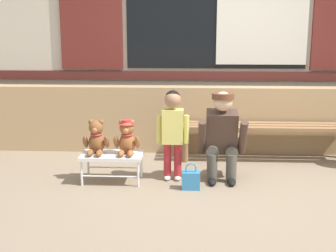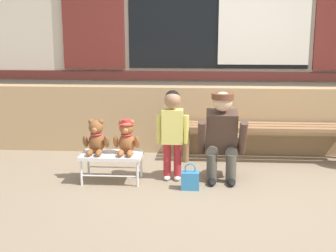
% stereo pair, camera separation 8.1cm
% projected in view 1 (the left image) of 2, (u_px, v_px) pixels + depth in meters
% --- Properties ---
extents(ground_plane, '(60.00, 60.00, 0.00)m').
position_uv_depth(ground_plane, '(222.00, 189.00, 4.51)').
color(ground_plane, '#84725B').
extents(brick_low_wall, '(7.98, 0.25, 0.85)m').
position_uv_depth(brick_low_wall, '(216.00, 119.00, 5.81)').
color(brick_low_wall, tan).
rests_on(brick_low_wall, ground).
extents(shop_facade, '(8.14, 0.26, 3.46)m').
position_uv_depth(shop_facade, '(216.00, 17.00, 6.04)').
color(shop_facade, beige).
rests_on(shop_facade, ground).
extents(wooden_bench_long, '(2.10, 0.40, 0.44)m').
position_uv_depth(wooden_bench_long, '(266.00, 130.00, 5.43)').
color(wooden_bench_long, '#8E6642').
rests_on(wooden_bench_long, ground).
extents(small_display_bench, '(0.64, 0.36, 0.30)m').
position_uv_depth(small_display_bench, '(112.00, 157.00, 4.67)').
color(small_display_bench, silver).
rests_on(small_display_bench, ground).
extents(teddy_bear_plain, '(0.28, 0.26, 0.36)m').
position_uv_depth(teddy_bear_plain, '(96.00, 138.00, 4.64)').
color(teddy_bear_plain, brown).
rests_on(teddy_bear_plain, small_display_bench).
extents(teddy_bear_with_hat, '(0.28, 0.27, 0.36)m').
position_uv_depth(teddy_bear_with_hat, '(127.00, 138.00, 4.62)').
color(teddy_bear_with_hat, '#93562D').
rests_on(teddy_bear_with_hat, small_display_bench).
extents(child_standing, '(0.35, 0.18, 0.96)m').
position_uv_depth(child_standing, '(173.00, 125.00, 4.66)').
color(child_standing, '#B7282D').
rests_on(child_standing, ground).
extents(adult_crouching, '(0.50, 0.49, 0.95)m').
position_uv_depth(adult_crouching, '(223.00, 136.00, 4.69)').
color(adult_crouching, '#4C473D').
rests_on(adult_crouching, ground).
extents(handbag_on_ground, '(0.18, 0.11, 0.27)m').
position_uv_depth(handbag_on_ground, '(191.00, 180.00, 4.48)').
color(handbag_on_ground, teal).
rests_on(handbag_on_ground, ground).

